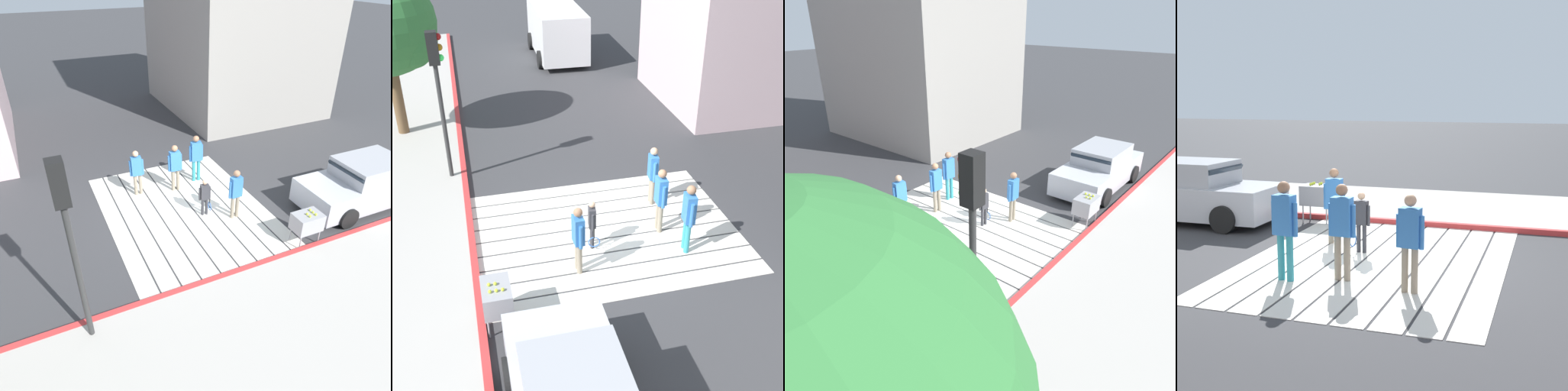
% 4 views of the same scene
% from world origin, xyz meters
% --- Properties ---
extents(ground_plane, '(120.00, 120.00, 0.00)m').
position_xyz_m(ground_plane, '(0.00, 0.00, 0.00)').
color(ground_plane, '#38383A').
extents(crosswalk_stripes, '(6.40, 4.90, 0.01)m').
position_xyz_m(crosswalk_stripes, '(0.00, 0.00, 0.01)').
color(crosswalk_stripes, silver).
rests_on(crosswalk_stripes, ground).
extents(sidewalk_west, '(4.80, 40.00, 0.12)m').
position_xyz_m(sidewalk_west, '(-5.60, 0.00, 0.06)').
color(sidewalk_west, '#ADA8A0').
rests_on(sidewalk_west, ground).
extents(curb_painted, '(0.16, 40.00, 0.13)m').
position_xyz_m(curb_painted, '(-3.25, 0.00, 0.07)').
color(curb_painted, '#BC3333').
rests_on(curb_painted, ground).
extents(building_far_south, '(8.00, 7.04, 10.71)m').
position_xyz_m(building_far_south, '(8.50, -6.56, 5.35)').
color(building_far_south, gray).
rests_on(building_far_south, ground).
extents(car_parked_near_curb, '(2.00, 4.31, 1.57)m').
position_xyz_m(car_parked_near_curb, '(-2.00, -5.48, 0.73)').
color(car_parked_near_curb, silver).
rests_on(car_parked_near_curb, ground).
extents(traffic_light_corner, '(0.39, 0.28, 4.24)m').
position_xyz_m(traffic_light_corner, '(-3.58, 3.69, 3.04)').
color(traffic_light_corner, '#2D2D2D').
rests_on(traffic_light_corner, ground).
extents(tennis_ball_cart, '(0.56, 0.80, 1.02)m').
position_xyz_m(tennis_ball_cart, '(-2.90, -2.49, 0.70)').
color(tennis_ball_cart, '#99999E').
rests_on(tennis_ball_cart, ground).
extents(pedestrian_adult_lead, '(0.23, 0.50, 1.71)m').
position_xyz_m(pedestrian_adult_lead, '(1.29, -0.23, 0.99)').
color(pedestrian_adult_lead, gray).
rests_on(pedestrian_adult_lead, ground).
extents(pedestrian_adult_trailing, '(0.25, 0.48, 1.64)m').
position_xyz_m(pedestrian_adult_trailing, '(1.56, 1.04, 0.95)').
color(pedestrian_adult_trailing, gray).
rests_on(pedestrian_adult_trailing, ground).
extents(pedestrian_adult_side, '(0.23, 0.49, 1.66)m').
position_xyz_m(pedestrian_adult_side, '(-1.00, -1.28, 0.96)').
color(pedestrian_adult_side, gray).
rests_on(pedestrian_adult_side, ground).
extents(pedestrian_teen_behind, '(0.27, 0.51, 1.75)m').
position_xyz_m(pedestrian_teen_behind, '(1.60, -1.16, 1.02)').
color(pedestrian_teen_behind, teal).
rests_on(pedestrian_teen_behind, ground).
extents(pedestrian_child_with_racket, '(0.28, 0.40, 1.26)m').
position_xyz_m(pedestrian_child_with_racket, '(-0.49, -0.50, 0.71)').
color(pedestrian_child_with_racket, '#333338').
rests_on(pedestrian_child_with_racket, ground).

